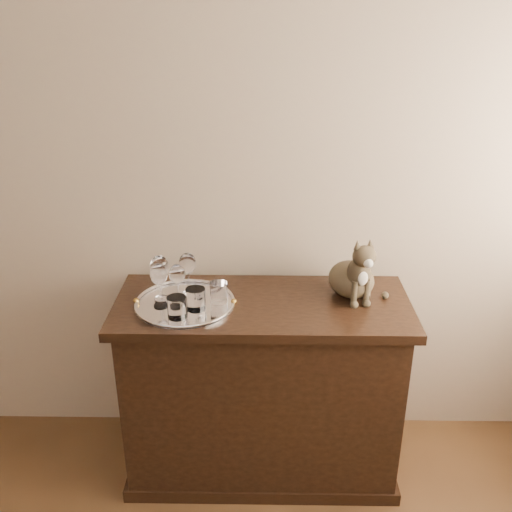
{
  "coord_description": "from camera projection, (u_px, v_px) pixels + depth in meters",
  "views": [
    {
      "loc": [
        0.61,
        -0.09,
        1.95
      ],
      "look_at": [
        0.57,
        1.95,
        1.05
      ],
      "focal_mm": 40.0,
      "sensor_mm": 36.0,
      "label": 1
    }
  ],
  "objects": [
    {
      "name": "cat",
      "position": [
        352.0,
        264.0,
        2.31
      ],
      "size": [
        0.33,
        0.32,
        0.28
      ],
      "primitive_type": null,
      "rotation": [
        0.0,
        0.0,
        0.24
      ],
      "color": "brown",
      "rests_on": "sideboard"
    },
    {
      "name": "wall_back",
      "position": [
        121.0,
        161.0,
        2.39
      ],
      "size": [
        4.0,
        0.1,
        2.7
      ],
      "primitive_type": "cube",
      "color": "#C5B093",
      "rests_on": "ground"
    },
    {
      "name": "tumbler_b",
      "position": [
        177.0,
        307.0,
        2.16
      ],
      "size": [
        0.08,
        0.08,
        0.09
      ],
      "primitive_type": "cylinder",
      "color": "white",
      "rests_on": "tray"
    },
    {
      "name": "wine_glass_c",
      "position": [
        159.0,
        285.0,
        2.22
      ],
      "size": [
        0.07,
        0.07,
        0.18
      ],
      "primitive_type": null,
      "color": "silver",
      "rests_on": "tray"
    },
    {
      "name": "tray",
      "position": [
        185.0,
        304.0,
        2.28
      ],
      "size": [
        0.4,
        0.4,
        0.01
      ],
      "primitive_type": "cylinder",
      "color": "silver",
      "rests_on": "sideboard"
    },
    {
      "name": "sideboard",
      "position": [
        262.0,
        388.0,
        2.47
      ],
      "size": [
        1.2,
        0.5,
        0.85
      ],
      "primitive_type": null,
      "color": "black",
      "rests_on": "ground"
    },
    {
      "name": "wine_glass_b",
      "position": [
        188.0,
        274.0,
        2.31
      ],
      "size": [
        0.07,
        0.07,
        0.18
      ],
      "primitive_type": null,
      "color": "white",
      "rests_on": "tray"
    },
    {
      "name": "tumbler_c",
      "position": [
        219.0,
        292.0,
        2.28
      ],
      "size": [
        0.07,
        0.07,
        0.08
      ],
      "primitive_type": "cylinder",
      "color": "silver",
      "rests_on": "tray"
    },
    {
      "name": "wine_glass_d",
      "position": [
        178.0,
        284.0,
        2.24
      ],
      "size": [
        0.06,
        0.06,
        0.17
      ],
      "primitive_type": null,
      "color": "silver",
      "rests_on": "tray"
    },
    {
      "name": "wine_glass_a",
      "position": [
        160.0,
        278.0,
        2.27
      ],
      "size": [
        0.07,
        0.07,
        0.19
      ],
      "primitive_type": null,
      "color": "white",
      "rests_on": "tray"
    },
    {
      "name": "tumbler_a",
      "position": [
        196.0,
        299.0,
        2.22
      ],
      "size": [
        0.08,
        0.08,
        0.09
      ],
      "primitive_type": "cylinder",
      "color": "silver",
      "rests_on": "tray"
    }
  ]
}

